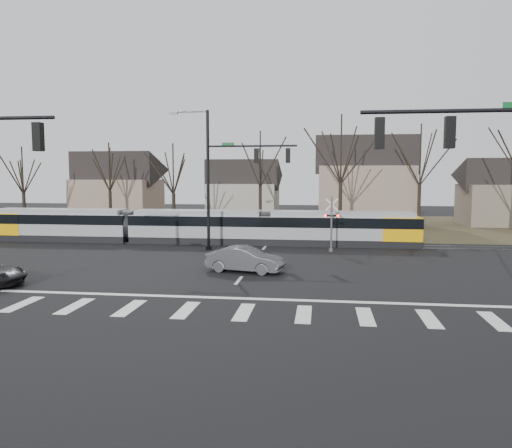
# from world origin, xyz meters

# --- Properties ---
(ground) EXTENTS (140.00, 140.00, 0.00)m
(ground) POSITION_xyz_m (0.00, 0.00, 0.00)
(ground) COLOR black
(grass_verge) EXTENTS (140.00, 28.00, 0.01)m
(grass_verge) POSITION_xyz_m (0.00, 32.00, 0.01)
(grass_verge) COLOR #38331E
(grass_verge) RESTS_ON ground
(crosswalk) EXTENTS (27.00, 2.60, 0.01)m
(crosswalk) POSITION_xyz_m (0.00, -4.00, 0.01)
(crosswalk) COLOR silver
(crosswalk) RESTS_ON ground
(stop_line) EXTENTS (28.00, 0.35, 0.01)m
(stop_line) POSITION_xyz_m (0.00, -1.80, 0.01)
(stop_line) COLOR silver
(stop_line) RESTS_ON ground
(lane_dashes) EXTENTS (0.18, 30.00, 0.01)m
(lane_dashes) POSITION_xyz_m (0.00, 16.00, 0.01)
(lane_dashes) COLOR silver
(lane_dashes) RESTS_ON ground
(rail_pair) EXTENTS (90.00, 1.52, 0.06)m
(rail_pair) POSITION_xyz_m (0.00, 15.80, 0.03)
(rail_pair) COLOR #59595E
(rail_pair) RESTS_ON ground
(tram) EXTENTS (35.32, 2.62, 2.68)m
(tram) POSITION_xyz_m (-5.77, 16.00, 1.46)
(tram) COLOR gray
(tram) RESTS_ON ground
(sedan) EXTENTS (3.31, 5.01, 1.45)m
(sedan) POSITION_xyz_m (-0.03, 4.35, 0.72)
(sedan) COLOR #47494E
(sedan) RESTS_ON ground
(signal_pole_near_right) EXTENTS (6.72, 0.44, 8.00)m
(signal_pole_near_right) POSITION_xyz_m (10.11, -6.00, 5.17)
(signal_pole_near_right) COLOR black
(signal_pole_near_right) RESTS_ON ground
(signal_pole_far) EXTENTS (9.28, 0.44, 10.20)m
(signal_pole_far) POSITION_xyz_m (-2.41, 12.50, 5.70)
(signal_pole_far) COLOR black
(signal_pole_far) RESTS_ON ground
(rail_crossing_signal) EXTENTS (1.08, 0.36, 4.00)m
(rail_crossing_signal) POSITION_xyz_m (5.00, 12.79, 1.89)
(rail_crossing_signal) COLOR #59595B
(rail_crossing_signal) RESTS_ON ground
(tree_row) EXTENTS (59.20, 7.20, 10.00)m
(tree_row) POSITION_xyz_m (2.00, 26.00, 5.00)
(tree_row) COLOR black
(tree_row) RESTS_ON ground
(house_a) EXTENTS (9.72, 8.64, 8.60)m
(house_a) POSITION_xyz_m (-20.00, 34.00, 4.46)
(house_a) COLOR gray
(house_a) RESTS_ON ground
(house_b) EXTENTS (8.64, 7.56, 7.65)m
(house_b) POSITION_xyz_m (-5.00, 36.00, 3.97)
(house_b) COLOR gray
(house_b) RESTS_ON ground
(house_c) EXTENTS (10.80, 8.64, 10.10)m
(house_c) POSITION_xyz_m (9.00, 33.00, 5.23)
(house_c) COLOR gray
(house_c) RESTS_ON ground
(house_d) EXTENTS (8.64, 7.56, 7.65)m
(house_d) POSITION_xyz_m (24.00, 35.00, 3.97)
(house_d) COLOR #695C4D
(house_d) RESTS_ON ground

